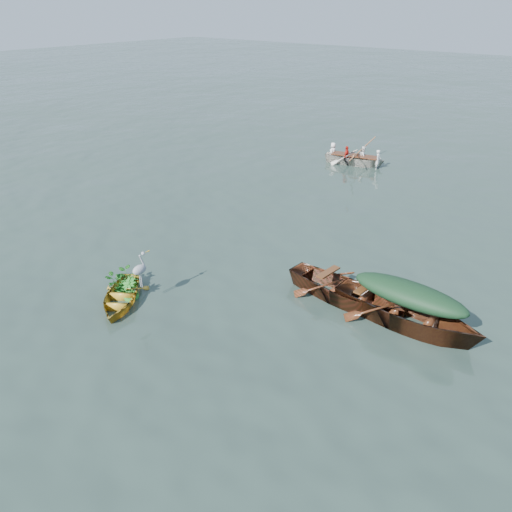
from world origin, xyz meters
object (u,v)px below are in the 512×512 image
at_px(green_tarp_boat, 404,325).
at_px(heron, 140,274).
at_px(open_wooden_boat, 344,302).
at_px(yellow_dinghy, 121,303).
at_px(rowed_boat, 354,165).

xyz_separation_m(green_tarp_boat, heron, (-5.52, -3.18, 0.80)).
xyz_separation_m(green_tarp_boat, open_wooden_boat, (-1.61, 0.02, 0.00)).
relative_size(green_tarp_boat, open_wooden_boat, 1.09).
height_order(green_tarp_boat, heron, heron).
xyz_separation_m(yellow_dinghy, rowed_boat, (-1.24, 14.04, 0.00)).
relative_size(yellow_dinghy, green_tarp_boat, 0.54).
bearing_deg(yellow_dinghy, heron, 5.19).
distance_m(yellow_dinghy, green_tarp_boat, 6.91).
relative_size(rowed_boat, heron, 4.17).
bearing_deg(open_wooden_boat, rowed_boat, 31.98).
distance_m(yellow_dinghy, heron, 0.97).
xyz_separation_m(green_tarp_boat, rowed_boat, (-7.16, 10.48, 0.00)).
xyz_separation_m(open_wooden_boat, heron, (-3.91, -3.19, 0.80)).
relative_size(green_tarp_boat, heron, 5.33).
bearing_deg(green_tarp_boat, open_wooden_boat, 90.00).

